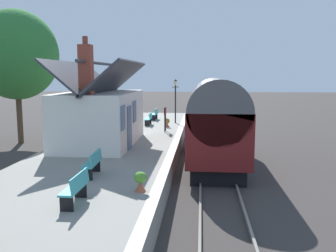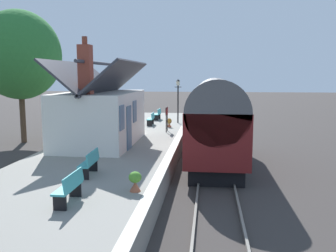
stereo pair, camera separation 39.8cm
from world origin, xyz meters
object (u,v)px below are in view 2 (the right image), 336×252
(station_building, at_px, (101,115))
(bench_platform_end, at_px, (151,118))
(bench_by_lamp, at_px, (158,114))
(planter_bench_right, at_px, (135,181))
(station_sign_board, at_px, (167,113))
(tree_behind_building, at_px, (19,55))
(planter_under_sign, at_px, (104,120))
(lamp_post_platform, at_px, (178,92))
(bench_near_building, at_px, (70,187))
(planter_edge_near, at_px, (169,123))
(train, at_px, (216,121))
(bench_mid_platform, at_px, (90,162))

(station_building, xyz_separation_m, bench_platform_end, (7.45, -1.43, -1.02))
(bench_by_lamp, xyz_separation_m, planter_bench_right, (-18.14, -1.86, -0.16))
(station_sign_board, xyz_separation_m, tree_behind_building, (0.05, 9.66, 3.66))
(planter_bench_right, bearing_deg, planter_under_sign, 20.14)
(bench_platform_end, distance_m, station_sign_board, 3.32)
(station_building, bearing_deg, lamp_post_platform, -20.17)
(bench_by_lamp, distance_m, planter_under_sign, 5.36)
(bench_near_building, bearing_deg, planter_under_sign, 12.98)
(lamp_post_platform, bearing_deg, planter_under_sign, 116.46)
(bench_platform_end, distance_m, planter_edge_near, 1.67)
(bench_by_lamp, relative_size, planter_edge_near, 2.32)
(bench_by_lamp, height_order, planter_under_sign, bench_by_lamp)
(station_sign_board, distance_m, tree_behind_building, 10.34)
(planter_under_sign, height_order, planter_edge_near, planter_under_sign)
(station_building, relative_size, station_sign_board, 4.33)
(station_sign_board, bearing_deg, train, -147.05)
(bench_by_lamp, bearing_deg, planter_edge_near, -161.47)
(train, height_order, bench_mid_platform, train)
(planter_under_sign, bearing_deg, bench_near_building, -167.02)
(station_building, distance_m, bench_platform_end, 7.65)
(station_building, xyz_separation_m, planter_under_sign, (6.34, 1.75, -1.07))
(bench_mid_platform, distance_m, planter_bench_right, 2.54)
(planter_bench_right, relative_size, station_sign_board, 0.40)
(train, distance_m, bench_platform_end, 8.78)
(bench_near_building, bearing_deg, bench_mid_platform, 7.51)
(bench_platform_end, bearing_deg, lamp_post_platform, -52.80)
(planter_bench_right, bearing_deg, station_sign_board, 2.04)
(bench_by_lamp, distance_m, lamp_post_platform, 3.12)
(bench_platform_end, relative_size, bench_mid_platform, 1.00)
(planter_edge_near, bearing_deg, bench_platform_end, 57.34)
(bench_by_lamp, relative_size, planter_bench_right, 2.26)
(planter_edge_near, relative_size, tree_behind_building, 0.07)
(planter_bench_right, height_order, lamp_post_platform, lamp_post_platform)
(station_sign_board, bearing_deg, station_building, 147.54)
(tree_behind_building, bearing_deg, station_building, -124.21)
(bench_near_building, relative_size, planter_bench_right, 2.25)
(train, bearing_deg, station_building, 89.31)
(train, relative_size, planter_bench_right, 13.61)
(bench_near_building, distance_m, lamp_post_platform, 17.77)
(station_building, distance_m, bench_near_building, 9.02)
(tree_behind_building, bearing_deg, bench_mid_platform, -142.36)
(bench_mid_platform, xyz_separation_m, planter_under_sign, (12.27, 3.11, -0.05))
(station_sign_board, bearing_deg, bench_by_lamp, 13.27)
(bench_mid_platform, distance_m, planter_under_sign, 12.66)
(bench_mid_platform, relative_size, lamp_post_platform, 0.43)
(planter_edge_near, distance_m, station_sign_board, 2.19)
(bench_mid_platform, relative_size, tree_behind_building, 0.16)
(planter_edge_near, bearing_deg, lamp_post_platform, -10.30)
(bench_by_lamp, bearing_deg, tree_behind_building, 126.17)
(lamp_post_platform, bearing_deg, station_sign_board, 175.39)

